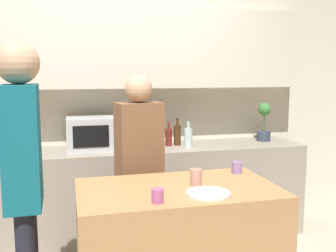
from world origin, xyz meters
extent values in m
cube|color=beige|center=(0.00, 1.74, 1.35)|extent=(6.40, 0.08, 2.70)
cube|color=beige|center=(0.00, 1.54, 1.83)|extent=(3.74, 0.32, 0.75)
cube|color=gray|center=(0.00, 1.39, 0.45)|extent=(3.60, 0.62, 0.89)
cube|color=#B7BABC|center=(-0.20, 1.44, 1.04)|extent=(0.52, 0.38, 0.30)
cube|color=black|center=(-0.25, 1.24, 1.04)|extent=(0.31, 0.01, 0.19)
cylinder|color=#333D4C|center=(1.52, 1.44, 0.94)|extent=(0.14, 0.14, 0.10)
cylinder|color=#38662D|center=(1.52, 1.44, 1.08)|extent=(0.01, 0.01, 0.18)
sphere|color=#3D7A38|center=(1.52, 1.44, 1.22)|extent=(0.13, 0.13, 0.13)
cylinder|color=silver|center=(0.31, 1.31, 1.01)|extent=(0.06, 0.06, 0.23)
cylinder|color=silver|center=(0.31, 1.31, 1.17)|extent=(0.02, 0.02, 0.09)
cylinder|color=#472814|center=(0.39, 1.39, 0.99)|extent=(0.06, 0.06, 0.19)
cylinder|color=#472814|center=(0.39, 1.39, 1.12)|extent=(0.02, 0.02, 0.07)
cylinder|color=maroon|center=(0.50, 1.41, 0.97)|extent=(0.06, 0.06, 0.16)
cylinder|color=maroon|center=(0.50, 1.41, 1.09)|extent=(0.02, 0.02, 0.06)
cylinder|color=#472814|center=(0.59, 1.42, 0.99)|extent=(0.07, 0.07, 0.19)
cylinder|color=#472814|center=(0.59, 1.42, 1.12)|extent=(0.02, 0.02, 0.08)
cylinder|color=silver|center=(0.66, 1.32, 0.98)|extent=(0.08, 0.08, 0.18)
cylinder|color=silver|center=(0.66, 1.32, 1.10)|extent=(0.03, 0.03, 0.07)
cylinder|color=white|center=(0.34, -0.13, 0.90)|extent=(0.26, 0.26, 0.01)
cylinder|color=#B75895|center=(0.02, -0.19, 0.93)|extent=(0.07, 0.07, 0.08)
cylinder|color=tan|center=(0.33, 0.08, 0.95)|extent=(0.08, 0.08, 0.10)
cylinder|color=#9070AF|center=(0.71, 0.29, 0.94)|extent=(0.07, 0.07, 0.08)
cylinder|color=black|center=(0.16, 0.70, 0.38)|extent=(0.11, 0.11, 0.77)
cylinder|color=black|center=(0.00, 0.67, 0.38)|extent=(0.11, 0.11, 0.77)
cube|color=brown|center=(0.08, 0.69, 1.07)|extent=(0.37, 0.26, 0.61)
sphere|color=tan|center=(0.08, 0.69, 1.48)|extent=(0.21, 0.21, 0.21)
cube|color=#125D6D|center=(-0.69, 0.04, 1.20)|extent=(0.20, 0.34, 0.68)
sphere|color=tan|center=(-0.69, 0.04, 1.65)|extent=(0.23, 0.23, 0.23)
camera|label=1|loc=(-0.43, -2.21, 1.61)|focal=42.00mm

